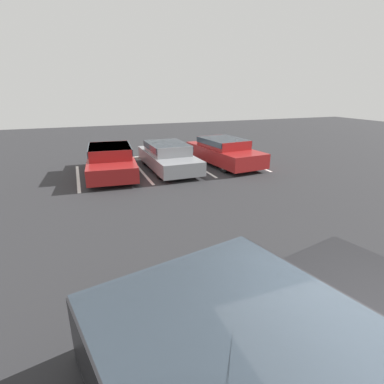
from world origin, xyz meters
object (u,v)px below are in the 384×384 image
Objects in this scene: parked_sedan_a at (111,159)px; parked_sedan_b at (168,156)px; parked_sedan_c at (224,151)px; wheel_stop_curb at (136,158)px.

parked_sedan_a is 1.03× the size of parked_sedan_b.
parked_sedan_a is at bearing -96.55° from parked_sedan_c.
wheel_stop_curb is at bearing -129.63° from parked_sedan_c.
parked_sedan_b is at bearing 93.55° from parked_sedan_a.
parked_sedan_c reaches higher than parked_sedan_b.
parked_sedan_b reaches higher than wheel_stop_curb.
parked_sedan_b is 2.72m from wheel_stop_curb.
parked_sedan_c is 4.51m from wheel_stop_curb.
parked_sedan_c is (5.23, -0.06, 0.01)m from parked_sedan_a.
parked_sedan_a is at bearing -92.02° from parked_sedan_b.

